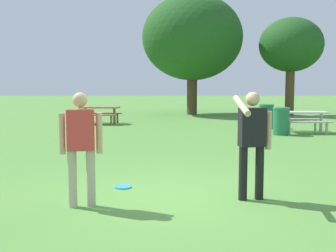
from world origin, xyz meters
name	(u,v)px	position (x,y,z in m)	size (l,w,h in m)	color
ground_plane	(178,195)	(0.00, 0.00, 0.00)	(120.00, 120.00, 0.00)	#568E3D
person_thrower	(252,137)	(1.10, -0.27, 0.96)	(0.61, 0.73, 1.64)	black
person_catcher	(81,142)	(-1.40, -0.60, 0.94)	(0.61, 0.27, 1.64)	#B7AD93
frisbee	(123,187)	(-0.93, 0.51, 0.01)	(0.29, 0.29, 0.03)	#2D9EDB
picnic_table_near	(303,117)	(4.86, 8.77, 0.56)	(1.72, 1.44, 0.77)	beige
picnic_table_far	(100,111)	(-3.09, 12.26, 0.56)	(1.86, 1.62, 0.77)	olive
trash_can_beside_table	(281,121)	(3.86, 8.05, 0.48)	(0.59, 0.59, 0.96)	#237047
trash_can_further_along	(266,116)	(3.91, 10.39, 0.48)	(0.59, 0.59, 0.96)	#1E663D
tree_tall_left	(192,38)	(1.42, 18.20, 4.45)	(5.81, 5.81, 6.94)	#4C3823
tree_broad_center	(291,46)	(6.90, 17.34, 3.93)	(3.55, 3.55, 5.49)	brown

